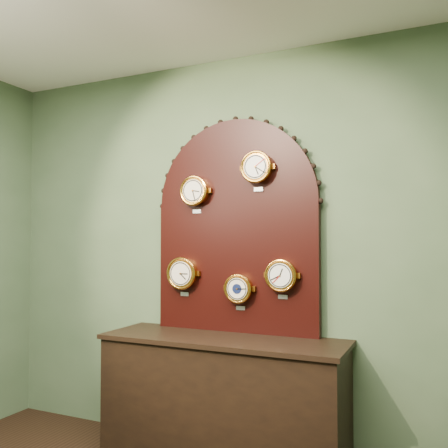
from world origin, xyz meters
The scene contains 8 objects.
wall_back centered at (0.00, 2.50, 1.40)m, with size 4.00×4.00×0.00m, color #496041.
shop_counter centered at (0.00, 2.23, 0.40)m, with size 1.60×0.50×0.80m, color black.
display_board centered at (0.00, 2.45, 1.63)m, with size 1.26×0.06×1.53m.
roman_clock centered at (-0.29, 2.38, 1.83)m, with size 0.22×0.08×0.27m.
arabic_clock centered at (0.19, 2.38, 1.97)m, with size 0.22×0.08×0.27m.
hygrometer centered at (-0.39, 2.38, 1.23)m, with size 0.24×0.08×0.29m.
barometer centered at (0.05, 2.38, 1.14)m, with size 0.20×0.08×0.25m.
tide_clock centered at (0.36, 2.38, 1.24)m, with size 0.22×0.08×0.27m.
Camera 1 is at (1.34, -0.70, 1.47)m, focal length 38.81 mm.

